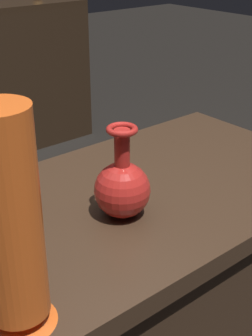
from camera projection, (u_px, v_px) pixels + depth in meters
display_plinth at (129, 311)px, 1.41m from camera, size 1.20×0.64×0.80m
vase_centerpiece at (122, 187)px, 1.11m from camera, size 0.13×0.13×0.23m
vase_right_accent at (10, 229)px, 0.75m from camera, size 0.13×0.13×0.39m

